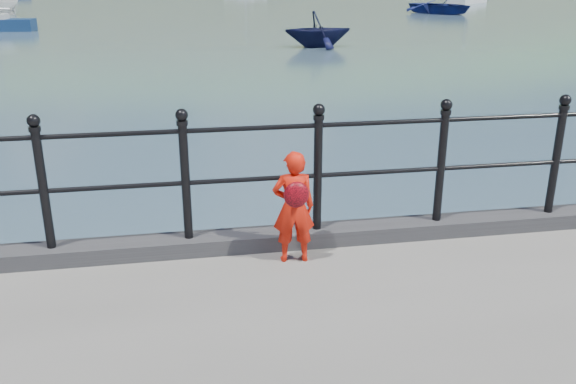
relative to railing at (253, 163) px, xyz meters
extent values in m
plane|color=#2D4251|center=(0.00, 0.15, -1.82)|extent=(600.00, 600.00, 0.00)
cube|color=#28282B|center=(0.00, 0.00, -0.75)|extent=(60.00, 0.30, 0.15)
cylinder|color=black|center=(0.00, 0.00, -0.15)|extent=(18.00, 0.04, 0.04)
cylinder|color=black|center=(0.00, 0.00, 0.32)|extent=(18.00, 0.04, 0.04)
cylinder|color=black|center=(-1.80, 0.00, -0.15)|extent=(0.08, 0.08, 1.05)
sphere|color=black|center=(-1.80, 0.00, 0.47)|extent=(0.11, 0.11, 0.11)
cylinder|color=black|center=(-0.60, 0.00, -0.15)|extent=(0.08, 0.08, 1.05)
sphere|color=black|center=(-0.60, 0.00, 0.47)|extent=(0.11, 0.11, 0.11)
cylinder|color=black|center=(0.60, 0.00, -0.15)|extent=(0.08, 0.08, 1.05)
sphere|color=black|center=(0.60, 0.00, 0.47)|extent=(0.11, 0.11, 0.11)
cylinder|color=black|center=(1.80, 0.00, -0.15)|extent=(0.08, 0.08, 1.05)
sphere|color=black|center=(1.80, 0.00, 0.47)|extent=(0.11, 0.11, 0.11)
cylinder|color=black|center=(3.00, 0.00, -0.15)|extent=(0.08, 0.08, 1.05)
sphere|color=black|center=(3.00, 0.00, 0.47)|extent=(0.11, 0.11, 0.11)
ellipsoid|color=#333A21|center=(20.00, 195.15, -17.22)|extent=(400.00, 100.00, 88.00)
ellipsoid|color=#387026|center=(60.00, 255.15, -29.12)|extent=(600.00, 180.00, 156.00)
imported|color=red|center=(0.31, -0.32, -0.32)|extent=(0.38, 0.26, 1.02)
ellipsoid|color=red|center=(0.31, -0.45, -0.15)|extent=(0.22, 0.11, 0.23)
imported|color=navy|center=(21.50, 45.23, -1.21)|extent=(6.47, 7.20, 1.23)
imported|color=black|center=(5.99, 23.73, -0.99)|extent=(3.36, 2.96, 1.67)
cube|color=silver|center=(31.33, 60.73, -1.57)|extent=(6.68, 6.77, 0.90)
camera|label=1|loc=(-0.60, -5.18, 1.63)|focal=38.00mm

